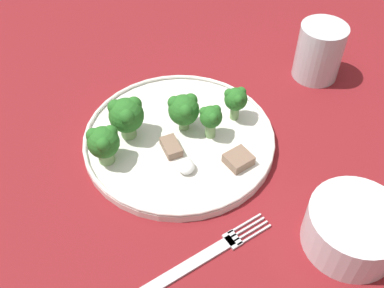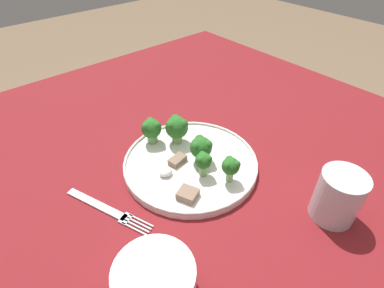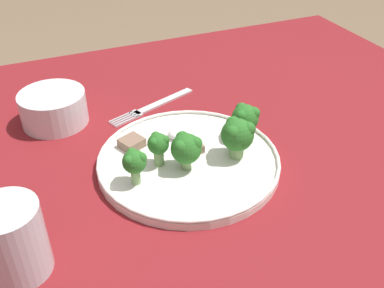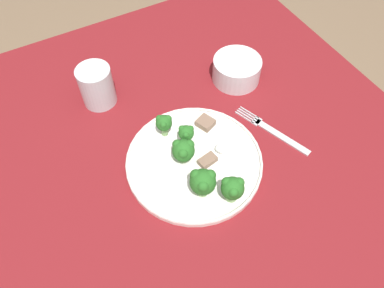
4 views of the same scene
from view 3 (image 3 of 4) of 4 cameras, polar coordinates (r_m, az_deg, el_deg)
name	(u,v)px [view 3 (image 3 of 4)]	position (r m, az deg, el deg)	size (l,w,h in m)	color
table	(221,225)	(0.75, 3.75, -10.20)	(1.14, 1.18, 0.76)	maroon
dinner_plate	(189,161)	(0.71, -0.44, -2.14)	(0.29, 0.29, 0.02)	white
fork	(154,106)	(0.88, -4.86, 4.85)	(0.09, 0.19, 0.00)	silver
cream_bowl	(54,109)	(0.85, -17.15, 4.30)	(0.12, 0.12, 0.06)	silver
drinking_glass	(13,244)	(0.58, -21.75, -11.68)	(0.08, 0.08, 0.10)	silver
broccoli_floret_near_rim_left	(134,162)	(0.65, -7.32, -2.28)	(0.04, 0.04, 0.06)	#7FA866
broccoli_floret_center_left	(245,118)	(0.75, 6.76, 3.28)	(0.05, 0.05, 0.06)	#7FA866
broccoli_floret_back_left	(158,145)	(0.68, -4.31, -0.08)	(0.03, 0.03, 0.06)	#7FA866
broccoli_floret_front_left	(186,148)	(0.67, -0.75, -0.49)	(0.05, 0.05, 0.06)	#7FA866
broccoli_floret_center_back	(237,135)	(0.70, 5.79, 1.21)	(0.05, 0.05, 0.07)	#7FA866
meat_slice_front_slice	(193,146)	(0.73, 0.07, -0.25)	(0.04, 0.03, 0.01)	#846651
meat_slice_middle_slice	(132,143)	(0.74, -7.67, 0.16)	(0.04, 0.05, 0.02)	#846651
sauce_dollop	(176,134)	(0.76, -2.07, 1.29)	(0.03, 0.03, 0.02)	white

